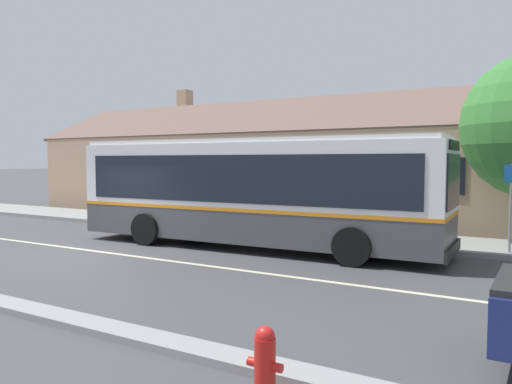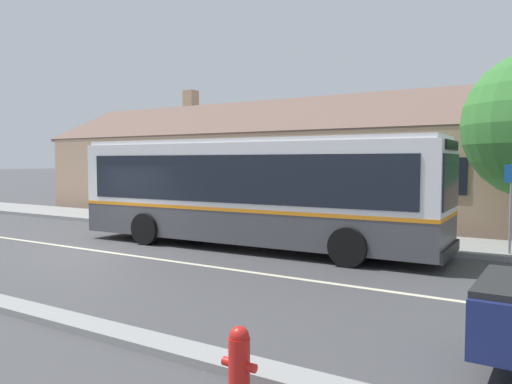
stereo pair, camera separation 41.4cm
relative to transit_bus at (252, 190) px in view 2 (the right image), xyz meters
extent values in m
plane|color=#424244|center=(-3.50, -2.90, -1.76)|extent=(300.00, 300.00, 0.00)
cube|color=gray|center=(-3.50, 3.10, -1.68)|extent=(60.00, 3.00, 0.15)
cube|color=beige|center=(-3.50, -2.90, -1.75)|extent=(60.00, 0.16, 0.01)
cube|color=tan|center=(-4.24, 9.96, 0.16)|extent=(25.46, 8.83, 3.83)
cube|color=brown|center=(-4.24, 7.75, 3.04)|extent=(26.06, 4.48, 2.08)
cube|color=brown|center=(-4.24, 12.17, 3.04)|extent=(26.06, 4.48, 2.08)
cube|color=tan|center=(-11.24, 10.84, 4.51)|extent=(0.70, 0.70, 1.20)
cube|color=black|center=(-13.15, 5.51, 0.35)|extent=(1.10, 0.06, 1.30)
cube|color=black|center=(-7.21, 5.51, 0.35)|extent=(1.10, 0.06, 1.30)
cube|color=black|center=(-1.27, 5.51, 0.35)|extent=(1.10, 0.06, 1.30)
cube|color=black|center=(4.67, 5.51, 0.35)|extent=(1.10, 0.06, 1.30)
cube|color=#4C3323|center=(-0.42, 5.51, -0.71)|extent=(1.00, 0.06, 2.10)
cube|color=#47474C|center=(-0.02, 0.00, -1.02)|extent=(11.45, 2.87, 0.93)
cube|color=orange|center=(-0.02, 0.00, -0.50)|extent=(11.47, 2.89, 0.10)
cube|color=white|center=(-0.02, 0.00, 0.47)|extent=(11.45, 2.87, 1.85)
cube|color=white|center=(-0.02, 0.00, 1.46)|extent=(11.21, 2.73, 0.12)
cube|color=black|center=(-0.06, 1.26, 0.37)|extent=(10.46, 0.37, 1.35)
cube|color=black|center=(0.02, -1.27, 0.37)|extent=(10.46, 0.37, 1.35)
cube|color=black|center=(5.69, 0.18, 0.37)|extent=(0.11, 2.20, 1.35)
cube|color=black|center=(5.69, 0.18, 1.26)|extent=(0.10, 1.75, 0.24)
cube|color=black|center=(5.71, 0.18, -1.36)|extent=(0.16, 2.50, 0.28)
cube|color=#192D99|center=(-1.48, 1.22, -1.02)|extent=(3.18, 0.13, 0.65)
cube|color=black|center=(4.37, 1.41, -0.22)|extent=(0.90, 0.06, 2.53)
cylinder|color=black|center=(3.47, 1.36, -1.26)|extent=(1.01, 0.31, 1.00)
cylinder|color=black|center=(3.55, -1.14, -1.26)|extent=(1.01, 0.31, 1.00)
cylinder|color=black|center=(-3.18, 1.15, -1.26)|extent=(1.01, 0.31, 1.00)
cylinder|color=black|center=(-3.10, -1.35, -1.26)|extent=(1.01, 0.31, 1.00)
cube|color=brown|center=(-7.40, 3.25, -1.16)|extent=(1.54, 0.10, 0.04)
cube|color=brown|center=(-7.40, 3.10, -1.16)|extent=(1.54, 0.10, 0.04)
cube|color=brown|center=(-7.40, 2.96, -1.16)|extent=(1.54, 0.10, 0.04)
cube|color=brown|center=(-7.40, 2.83, -0.86)|extent=(1.54, 0.04, 0.10)
cube|color=brown|center=(-7.40, 2.83, -0.72)|extent=(1.54, 0.04, 0.10)
cube|color=black|center=(-6.79, 3.10, -1.38)|extent=(0.08, 0.43, 0.45)
cube|color=black|center=(-8.02, 3.10, -1.38)|extent=(0.08, 0.43, 0.45)
cylinder|color=red|center=(5.11, -8.30, -1.41)|extent=(0.24, 0.24, 0.70)
sphere|color=red|center=(5.11, -8.30, -1.04)|extent=(0.22, 0.22, 0.22)
cylinder|color=red|center=(4.95, -8.30, -1.36)|extent=(0.10, 0.10, 0.10)
cylinder|color=red|center=(5.27, -8.30, -1.36)|extent=(0.10, 0.10, 0.10)
cylinder|color=gray|center=(6.85, 2.10, -0.41)|extent=(0.07, 0.07, 2.40)
cube|color=#1959A5|center=(6.85, 2.08, 0.54)|extent=(0.36, 0.03, 0.48)
camera|label=1|loc=(7.73, -12.94, 0.86)|focal=35.00mm
camera|label=2|loc=(8.09, -12.72, 0.86)|focal=35.00mm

